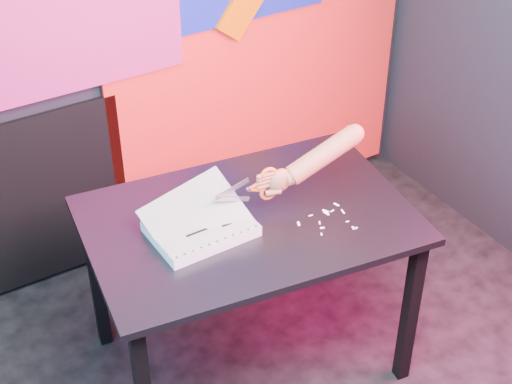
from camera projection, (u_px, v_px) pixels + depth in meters
room at (340, 153)px, 2.15m from camera, size 3.01×3.01×2.71m
backdrop at (147, 69)px, 3.42m from camera, size 2.88×0.05×2.08m
work_table at (249, 236)px, 2.95m from camera, size 1.29×0.95×0.75m
printout_stack at (201, 228)px, 2.81m from camera, size 0.38×0.27×0.19m
scissors at (264, 185)px, 2.85m from camera, size 0.25×0.03×0.14m
hand_forearm at (316, 159)px, 2.90m from camera, size 0.43×0.11×0.20m
paper_clippings at (329, 218)px, 2.89m from camera, size 0.20×0.17×0.00m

